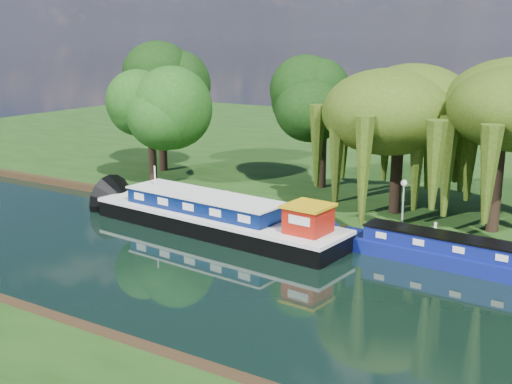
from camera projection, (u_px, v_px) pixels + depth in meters
The scene contains 12 objects.
ground at pixel (307, 291), 27.82m from camera, with size 120.00×120.00×0.00m, color black.
far_bank at pixel (489, 160), 55.76m from camera, with size 120.00×52.00×0.45m, color #15330E.
dutch_barge at pixel (217, 218), 35.95m from camera, with size 16.16×4.96×3.36m.
narrowboat at pixel (443, 253), 30.97m from camera, with size 11.19×2.44×1.62m.
red_dinghy at pixel (225, 226), 37.22m from camera, with size 2.16×3.03×0.63m, color maroon.
willow_left at pixel (400, 112), 37.11m from camera, with size 6.90×6.90×8.27m.
willow_right at pixel (502, 119), 33.44m from camera, with size 6.87×6.87×8.37m.
tree_far_left at pixel (151, 107), 44.58m from camera, with size 4.98×4.98×8.03m.
tree_far_back at pixel (161, 90), 49.14m from camera, with size 5.32×5.32×8.95m.
tree_far_mid at pixel (323, 105), 43.62m from camera, with size 5.06×5.06×8.28m.
lamppost at pixel (404, 190), 35.63m from camera, with size 0.36×0.36×2.56m.
mooring_posts at pixel (371, 222), 34.77m from camera, with size 19.16×0.16×1.00m.
Camera 1 is at (11.93, -23.21, 10.78)m, focal length 45.00 mm.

